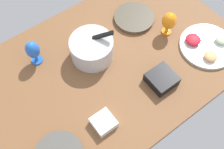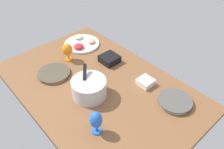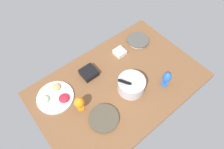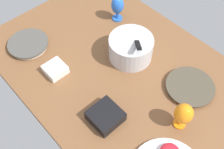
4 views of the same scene
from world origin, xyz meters
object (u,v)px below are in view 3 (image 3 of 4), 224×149
at_px(hurricane_glass_orange, 79,103).
at_px(square_bowl_white, 120,52).
at_px(dinner_plate_left, 138,40).
at_px(hurricane_glass_blue, 167,78).
at_px(dinner_plate_right, 104,118).
at_px(mixing_bowl, 131,85).
at_px(fruit_platter, 55,97).
at_px(square_bowl_black, 89,72).

height_order(hurricane_glass_orange, square_bowl_white, hurricane_glass_orange).
relative_size(dinner_plate_left, square_bowl_white, 2.16).
relative_size(dinner_plate_left, hurricane_glass_blue, 1.41).
distance_m(dinner_plate_right, hurricane_glass_blue, 0.68).
xyz_separation_m(mixing_bowl, fruit_platter, (0.60, -0.36, -0.06)).
bearing_deg(dinner_plate_left, hurricane_glass_blue, 71.95).
bearing_deg(square_bowl_white, hurricane_glass_blue, 99.04).
bearing_deg(dinner_plate_right, dinner_plate_left, -150.90).
bearing_deg(fruit_platter, dinner_plate_right, 116.36).
distance_m(dinner_plate_right, square_bowl_black, 0.48).
relative_size(dinner_plate_right, mixing_bowl, 1.03).
bearing_deg(square_bowl_black, fruit_platter, 2.38).
xyz_separation_m(dinner_plate_right, fruit_platter, (0.22, -0.44, 0.00)).
bearing_deg(hurricane_glass_orange, square_bowl_white, -158.91).
distance_m(square_bowl_white, square_bowl_black, 0.41).
bearing_deg(fruit_platter, dinner_plate_left, -178.19).
distance_m(dinner_plate_left, hurricane_glass_orange, 0.98).
distance_m(dinner_plate_right, hurricane_glass_orange, 0.24).
xyz_separation_m(mixing_bowl, hurricane_glass_orange, (0.48, -0.13, 0.03)).
height_order(fruit_platter, square_bowl_white, fruit_platter).
height_order(mixing_bowl, fruit_platter, mixing_bowl).
distance_m(mixing_bowl, hurricane_glass_blue, 0.33).
relative_size(hurricane_glass_orange, square_bowl_white, 1.46).
xyz_separation_m(dinner_plate_right, mixing_bowl, (-0.38, -0.07, 0.06)).
height_order(dinner_plate_left, square_bowl_black, square_bowl_black).
bearing_deg(square_bowl_white, dinner_plate_right, 38.93).
bearing_deg(square_bowl_black, dinner_plate_right, 69.66).
height_order(hurricane_glass_blue, hurricane_glass_orange, hurricane_glass_blue).
xyz_separation_m(hurricane_glass_orange, square_bowl_black, (-0.27, -0.25, -0.07)).
xyz_separation_m(dinner_plate_right, square_bowl_black, (-0.17, -0.45, 0.02)).
bearing_deg(hurricane_glass_orange, hurricane_glass_blue, 158.74).
distance_m(dinner_plate_left, square_bowl_black, 0.68).
bearing_deg(dinner_plate_left, fruit_platter, 1.81).
bearing_deg(hurricane_glass_blue, dinner_plate_right, -7.73).
xyz_separation_m(dinner_plate_right, hurricane_glass_orange, (0.10, -0.21, 0.09)).
bearing_deg(dinner_plate_right, hurricane_glass_orange, -64.84).
bearing_deg(hurricane_glass_orange, dinner_plate_right, 115.16).
relative_size(square_bowl_white, square_bowl_black, 0.76).
relative_size(mixing_bowl, square_bowl_white, 2.26).
height_order(hurricane_glass_blue, square_bowl_white, hurricane_glass_blue).
height_order(fruit_platter, square_bowl_black, square_bowl_black).
bearing_deg(square_bowl_black, hurricane_glass_blue, 132.35).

